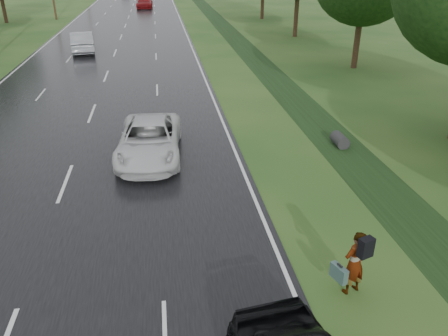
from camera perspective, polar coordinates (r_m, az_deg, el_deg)
name	(u,v)px	position (r m, az deg, el deg)	size (l,w,h in m)	color
road	(124,30)	(52.75, -12.94, 17.19)	(14.00, 180.00, 0.04)	black
edge_stripe_east	(184,28)	(52.69, -5.27, 17.73)	(0.12, 180.00, 0.01)	silver
edge_stripe_west	(62,31)	(53.65, -20.43, 16.43)	(0.12, 180.00, 0.01)	silver
center_line	(124,30)	(52.75, -12.95, 17.22)	(0.12, 180.00, 0.01)	silver
drainage_ditch	(286,90)	(27.96, 8.15, 10.00)	(2.20, 120.00, 0.56)	black
pedestrian	(354,262)	(11.39, 16.65, -11.73)	(0.93, 0.72, 1.78)	#A5998C
white_pickup	(150,140)	(18.34, -9.70, 3.65)	(2.51, 5.43, 1.51)	silver
silver_sedan	(82,42)	(40.92, -18.04, 15.39)	(1.82, 5.21, 1.72)	#94989C
far_car_red	(145,3)	(73.85, -10.34, 20.49)	(2.31, 5.69, 1.65)	maroon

